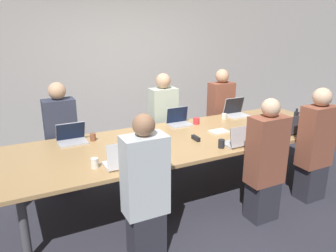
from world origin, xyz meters
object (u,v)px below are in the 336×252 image
at_px(person_near_left, 145,190).
at_px(cup_far_center, 196,121).
at_px(laptop_far_center, 179,120).
at_px(person_far_center, 163,121).
at_px(bottle_near_right, 296,119).
at_px(laptop_far_right, 235,111).
at_px(laptop_near_midright, 239,140).
at_px(laptop_near_left, 123,159).
at_px(laptop_far_left, 72,137).
at_px(cup_far_left, 93,137).
at_px(cup_near_left, 95,163).
at_px(person_near_right, 315,147).
at_px(cup_near_right, 303,127).
at_px(person_near_midright, 265,163).
at_px(person_far_right, 220,113).
at_px(cup_near_midright, 221,144).
at_px(laptop_near_right, 292,128).
at_px(cup_far_right, 224,116).
at_px(person_far_left, 62,137).

bearing_deg(person_near_left, cup_far_center, -135.56).
xyz_separation_m(laptop_far_center, person_far_center, (-0.03, 0.43, -0.13)).
bearing_deg(bottle_near_right, laptop_far_right, 112.79).
height_order(laptop_near_midright, laptop_near_left, laptop_near_left).
relative_size(laptop_far_center, laptop_far_left, 0.96).
distance_m(laptop_far_left, cup_far_left, 0.25).
distance_m(cup_near_left, laptop_far_left, 0.85).
height_order(laptop_far_left, cup_far_left, laptop_far_left).
relative_size(person_near_right, laptop_far_center, 4.36).
bearing_deg(cup_near_right, laptop_far_left, 161.96).
relative_size(cup_near_right, laptop_far_left, 0.27).
relative_size(person_near_midright, cup_far_center, 15.35).
distance_m(person_far_right, person_near_midright, 2.04).
bearing_deg(cup_near_midright, person_near_midright, -58.14).
xyz_separation_m(laptop_near_right, laptop_far_center, (-1.12, 1.02, 0.00)).
relative_size(laptop_near_left, laptop_far_left, 1.07).
relative_size(person_near_right, person_near_midright, 1.02).
bearing_deg(laptop_near_midright, person_near_right, 159.86).
distance_m(cup_far_right, laptop_near_right, 1.04).
relative_size(cup_far_right, laptop_near_midright, 0.23).
bearing_deg(person_far_right, laptop_far_right, -92.30).
bearing_deg(laptop_far_left, laptop_far_center, 2.25).
bearing_deg(cup_far_center, laptop_near_midright, -90.16).
distance_m(person_near_midright, person_far_center, 1.92).
bearing_deg(laptop_far_center, cup_far_center, -22.53).
xyz_separation_m(cup_far_center, person_far_left, (-1.79, 0.46, -0.10)).
bearing_deg(person_near_left, person_near_midright, 178.75).
relative_size(laptop_far_right, person_near_left, 0.25).
bearing_deg(laptop_far_left, laptop_near_midright, -30.02).
bearing_deg(cup_far_center, cup_far_left, -179.34).
height_order(laptop_near_right, person_near_left, person_near_left).
relative_size(cup_near_midright, cup_near_left, 0.96).
relative_size(laptop_near_midright, person_far_left, 0.23).
bearing_deg(person_near_midright, laptop_far_center, -79.37).
bearing_deg(cup_far_right, cup_far_center, -174.28).
bearing_deg(bottle_near_right, cup_near_midright, -172.22).
height_order(cup_far_center, person_far_left, person_far_left).
height_order(person_near_midright, laptop_far_center, person_near_midright).
xyz_separation_m(laptop_far_right, cup_near_left, (-2.46, -0.93, -0.03)).
bearing_deg(laptop_far_left, cup_near_right, -18.04).
height_order(cup_near_midright, cup_far_left, cup_near_midright).
distance_m(laptop_near_midright, cup_near_midright, 0.23).
xyz_separation_m(cup_far_right, person_near_midright, (-0.48, -1.42, -0.11)).
bearing_deg(cup_near_left, laptop_far_right, 20.71).
distance_m(person_far_right, laptop_far_left, 2.59).
height_order(laptop_near_left, laptop_far_left, laptop_near_left).
bearing_deg(person_near_midright, person_far_center, -80.80).
bearing_deg(cup_far_right, laptop_far_center, 176.57).
height_order(laptop_far_right, cup_far_left, laptop_far_right).
bearing_deg(laptop_far_center, cup_near_left, -147.79).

